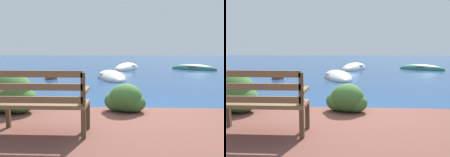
# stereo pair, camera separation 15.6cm
# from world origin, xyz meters

# --- Properties ---
(ground_plane) EXTENTS (80.00, 80.00, 0.00)m
(ground_plane) POSITION_xyz_m (0.00, 0.00, 0.00)
(ground_plane) COLOR navy
(park_bench) EXTENTS (1.31, 0.48, 0.93)m
(park_bench) POSITION_xyz_m (-1.32, -1.63, 0.70)
(park_bench) COLOR brown
(park_bench) RESTS_ON patio_terrace
(hedge_clump_far_left) EXTENTS (1.14, 0.82, 0.77)m
(hedge_clump_far_left) POSITION_xyz_m (-2.35, -0.46, 0.56)
(hedge_clump_far_left) COLOR #38662D
(hedge_clump_far_left) RESTS_ON patio_terrace
(hedge_clump_left) EXTENTS (0.80, 0.57, 0.54)m
(hedge_clump_left) POSITION_xyz_m (-0.12, -0.32, 0.46)
(hedge_clump_left) COLOR #38662D
(hedge_clump_left) RESTS_ON patio_terrace
(rowboat_nearest) EXTENTS (1.92, 3.45, 0.63)m
(rowboat_nearest) POSITION_xyz_m (-0.72, 6.68, 0.05)
(rowboat_nearest) COLOR silver
(rowboat_nearest) RESTS_ON ground_plane
(rowboat_mid) EXTENTS (2.20, 3.53, 0.79)m
(rowboat_mid) POSITION_xyz_m (0.09, 11.28, 0.07)
(rowboat_mid) COLOR silver
(rowboat_mid) RESTS_ON ground_plane
(rowboat_far) EXTENTS (2.96, 2.29, 0.62)m
(rowboat_far) POSITION_xyz_m (4.46, 11.42, 0.05)
(rowboat_far) COLOR #336B5B
(rowboat_far) RESTS_ON ground_plane
(mooring_buoy) EXTENTS (0.61, 0.61, 0.55)m
(mooring_buoy) POSITION_xyz_m (-3.48, 6.26, 0.10)
(mooring_buoy) COLOR orange
(mooring_buoy) RESTS_ON ground_plane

